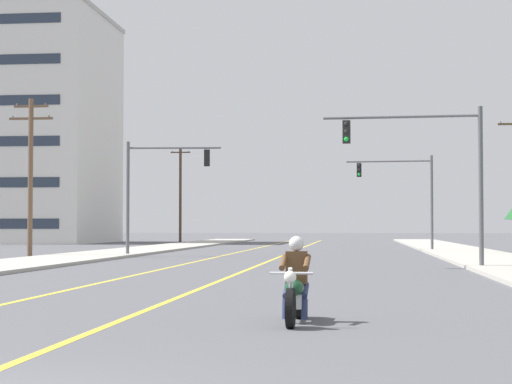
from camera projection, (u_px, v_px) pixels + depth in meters
lane_stripe_center at (287, 254)px, 52.60m from camera, size 0.16×100.00×0.01m
lane_stripe_left at (232, 254)px, 52.97m from camera, size 0.16×100.00×0.01m
sidewalk_kerb_right at (480, 256)px, 46.48m from camera, size 4.40×110.00×0.14m
sidewalk_kerb_left at (100, 255)px, 48.73m from camera, size 4.40×110.00×0.14m
motorcycle_with_rider at (295, 288)px, 15.16m from camera, size 0.70×2.19×1.46m
traffic_signal_near_right at (433, 160)px, 34.49m from camera, size 6.07×0.46×6.20m
traffic_signal_near_left at (155, 180)px, 48.55m from camera, size 5.13×0.63×6.20m
traffic_signal_mid_right at (406, 187)px, 58.36m from camera, size 5.57×0.53×6.20m
utility_pole_left_near at (30, 171)px, 47.24m from camera, size 2.36×0.26×8.34m
utility_pole_left_far at (180, 193)px, 88.04m from camera, size 1.95×0.26×9.25m
apartment_building_far_left_block at (4, 128)px, 88.22m from camera, size 20.06×15.90×22.41m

